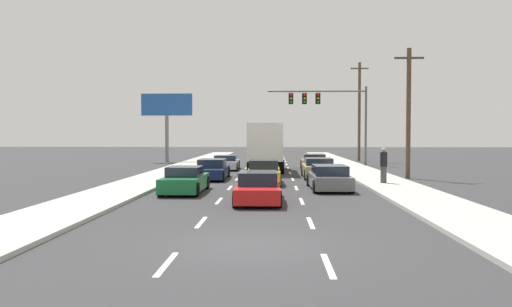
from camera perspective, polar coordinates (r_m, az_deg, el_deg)
The scene contains 18 objects.
ground_plane at distance 37.26m, azimuth 1.21°, elevation -2.01°, with size 140.00×140.00×0.00m, color #333335.
sidewalk_right at distance 32.85m, azimuth 12.92°, elevation -2.51°, with size 2.97×80.00×0.14m, color #B2AFA8.
sidewalk_left at distance 33.09m, azimuth -10.68°, elevation -2.46°, with size 2.97×80.00×0.14m, color #B2AFA8.
lane_markings at distance 35.45m, azimuth 1.17°, elevation -2.22°, with size 3.54×62.00×0.01m.
car_silver at distance 38.54m, azimuth -3.46°, elevation -1.08°, with size 2.01×4.06×1.14m.
car_navy at distance 30.58m, azimuth -5.04°, elevation -1.88°, with size 1.85×4.65×1.23m.
car_green at distance 23.67m, azimuth -8.13°, elevation -3.10°, with size 1.84×4.33×1.24m.
box_truck at distance 36.63m, azimuth 1.14°, elevation 1.11°, with size 2.61×8.76×3.49m.
car_yellow at distance 27.48m, azimuth 0.90°, elevation -2.26°, with size 1.89×4.16×1.34m.
car_red at distance 20.30m, azimuth 0.25°, elevation -3.97°, with size 1.88×4.64×1.24m.
car_orange at distance 38.57m, azimuth 6.64°, elevation -1.02°, with size 1.97×4.57×1.23m.
car_tan at distance 31.46m, azimuth 7.16°, elevation -1.74°, with size 1.99×4.07×1.26m.
car_gray at distance 24.95m, azimuth 8.36°, elevation -2.80°, with size 1.97×4.47×1.23m.
traffic_signal_mast at distance 44.52m, azimuth 7.44°, elevation 5.62°, with size 8.76×0.69×6.96m.
utility_pole_mid at distance 32.22m, azimuth 17.05°, elevation 4.62°, with size 1.80×0.28×8.04m.
utility_pole_far at distance 51.82m, azimuth 11.74°, elevation 4.83°, with size 1.80×0.28×10.02m.
roadside_billboard at distance 49.90m, azimuth -10.18°, elevation 4.70°, with size 5.03×0.36×6.74m.
pedestrian_near_corner at distance 27.52m, azimuth 14.40°, elevation -1.30°, with size 0.38×0.38×1.88m.
Camera 1 is at (0.57, -12.16, 2.74)m, focal length 34.95 mm.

